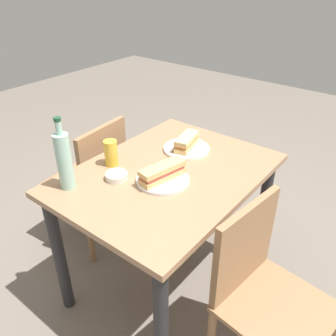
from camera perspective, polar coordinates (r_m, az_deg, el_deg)
name	(u,v)px	position (r m, az deg, el deg)	size (l,w,h in m)	color
ground_plane	(168,280)	(2.17, 0.00, -17.79)	(8.00, 8.00, 0.00)	#6B6056
dining_table	(168,193)	(1.75, 0.00, -4.16)	(1.04, 0.77, 0.75)	#997251
chair_far	(94,178)	(2.18, -11.98, -1.64)	(0.44, 0.44, 0.84)	#936B47
chair_near	(261,288)	(1.55, 14.86, -18.40)	(0.45, 0.45, 0.84)	#936B47
plate_near	(163,180)	(1.60, -0.87, -1.92)	(0.25, 0.25, 0.01)	white
baguette_sandwich_near	(163,172)	(1.58, -0.88, -0.65)	(0.24, 0.11, 0.07)	tan
knife_near	(153,174)	(1.63, -2.44, -0.93)	(0.18, 0.06, 0.01)	silver
plate_far	(186,149)	(1.87, 3.02, 3.14)	(0.25, 0.25, 0.01)	silver
baguette_sandwich_far	(187,142)	(1.85, 3.06, 4.28)	(0.19, 0.11, 0.07)	#DBB77A
knife_far	(176,146)	(1.87, 1.39, 3.61)	(0.17, 0.08, 0.01)	silver
water_bottle	(64,160)	(1.56, -16.52, 1.23)	(0.07, 0.07, 0.33)	#99C6B7
beer_glass	(111,153)	(1.73, -9.26, 2.43)	(0.07, 0.07, 0.13)	gold
olive_bowl	(117,176)	(1.63, -8.35, -1.32)	(0.10, 0.10, 0.03)	silver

